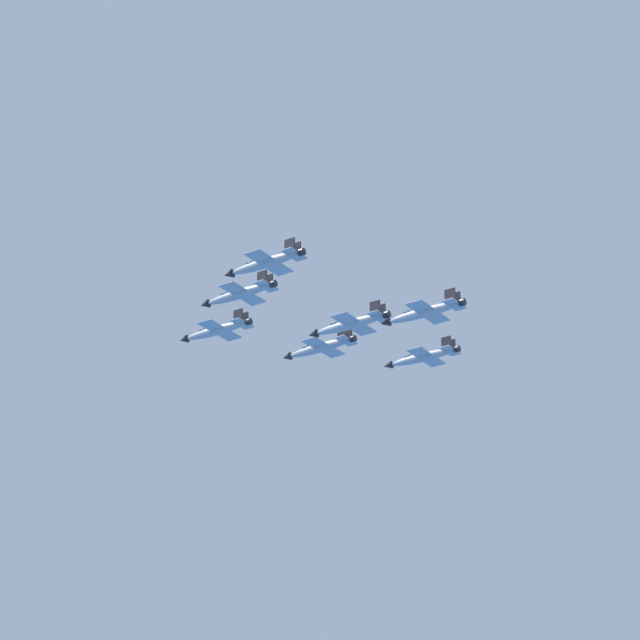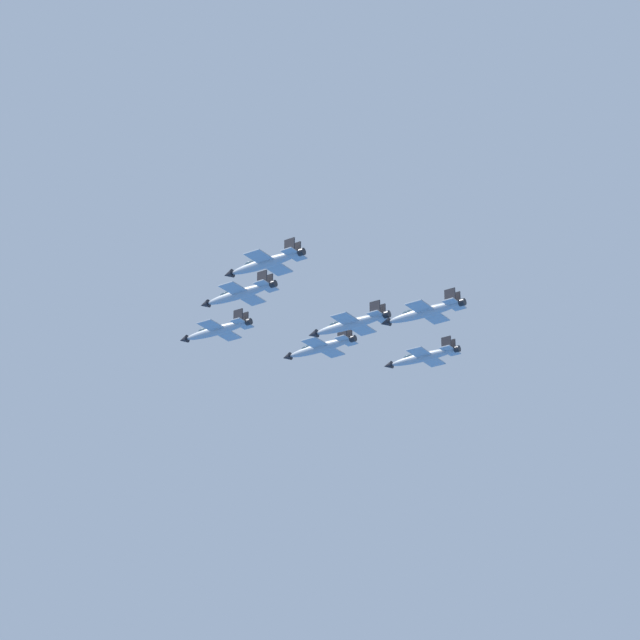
{
  "view_description": "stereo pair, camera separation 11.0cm",
  "coord_description": "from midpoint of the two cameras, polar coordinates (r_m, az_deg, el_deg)",
  "views": [
    {
      "loc": [
        -132.07,
        234.18,
        46.06
      ],
      "look_at": [
        -31.37,
        29.9,
        148.97
      ],
      "focal_mm": 81.47,
      "sensor_mm": 36.0,
      "label": 1
    },
    {
      "loc": [
        -132.17,
        234.13,
        46.06
      ],
      "look_at": [
        -31.37,
        29.9,
        148.97
      ],
      "focal_mm": 81.47,
      "sensor_mm": 36.0,
      "label": 2
    }
  ],
  "objects": [
    {
      "name": "jet_right_wingman",
      "position": [
        263.95,
        0.02,
        -1.09
      ],
      "size": [
        16.16,
        10.09,
        3.4
      ],
      "rotation": [
        0.0,
        0.0,
        6.13
      ],
      "color": "#9EA3A8"
    },
    {
      "name": "jet_right_outer",
      "position": [
        266.15,
        4.07,
        -1.45
      ],
      "size": [
        15.9,
        9.84,
        3.34
      ],
      "rotation": [
        0.0,
        0.0,
        6.17
      ],
      "color": "#9EA3A8"
    },
    {
      "name": "jet_slot_rear",
      "position": [
        245.89,
        1.2,
        -0.16
      ],
      "size": [
        16.35,
        10.15,
        3.44
      ],
      "rotation": [
        0.0,
        0.0,
        6.15
      ],
      "color": "#9EA3A8"
    },
    {
      "name": "jet_left_wingman",
      "position": [
        246.28,
        -3.18,
        1.03
      ],
      "size": [
        15.98,
        9.94,
        3.36
      ],
      "rotation": [
        0.0,
        0.0,
        6.15
      ],
      "color": "#9EA3A8"
    },
    {
      "name": "jet_lead",
      "position": [
        263.71,
        -4.08,
        -0.41
      ],
      "size": [
        16.14,
        9.99,
        3.39
      ],
      "rotation": [
        0.0,
        0.0,
        6.17
      ],
      "color": "#9EA3A8"
    },
    {
      "name": "jet_trailing",
      "position": [
        238.47,
        4.12,
        0.31
      ],
      "size": [
        16.01,
        9.95,
        3.37
      ],
      "rotation": [
        0.0,
        0.0,
        6.15
      ],
      "color": "#9EA3A8"
    },
    {
      "name": "jet_left_outer",
      "position": [
        228.24,
        -2.16,
        2.26
      ],
      "size": [
        15.54,
        9.65,
        3.27
      ],
      "rotation": [
        0.0,
        0.0,
        6.15
      ],
      "color": "#9EA3A8"
    }
  ]
}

